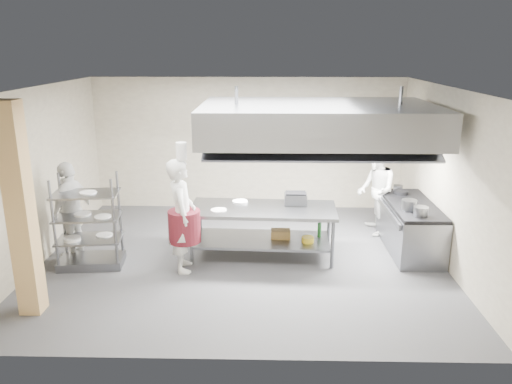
{
  "coord_description": "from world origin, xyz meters",
  "views": [
    {
      "loc": [
        0.44,
        -8.22,
        3.65
      ],
      "look_at": [
        0.24,
        0.2,
        1.18
      ],
      "focal_mm": 35.0,
      "sensor_mm": 36.0,
      "label": 1
    }
  ],
  "objects_px": {
    "pass_rack": "(88,222)",
    "chef_plating": "(71,211)",
    "island": "(263,232)",
    "cooking_range": "(410,228)",
    "chef_line": "(376,190)",
    "griddle": "(296,199)",
    "stockpot": "(409,205)",
    "chef_head": "(182,215)"
  },
  "relations": [
    {
      "from": "island",
      "to": "cooking_range",
      "type": "distance_m",
      "value": 2.74
    },
    {
      "from": "chef_line",
      "to": "griddle",
      "type": "xyz_separation_m",
      "value": [
        -1.65,
        -0.98,
        0.11
      ]
    },
    {
      "from": "pass_rack",
      "to": "chef_head",
      "type": "xyz_separation_m",
      "value": [
        1.62,
        -0.11,
        0.16
      ]
    },
    {
      "from": "chef_line",
      "to": "griddle",
      "type": "height_order",
      "value": "chef_line"
    },
    {
      "from": "chef_head",
      "to": "griddle",
      "type": "bearing_deg",
      "value": -76.22
    },
    {
      "from": "stockpot",
      "to": "pass_rack",
      "type": "bearing_deg",
      "value": -175.2
    },
    {
      "from": "chef_line",
      "to": "cooking_range",
      "type": "bearing_deg",
      "value": 29.04
    },
    {
      "from": "chef_head",
      "to": "chef_plating",
      "type": "distance_m",
      "value": 2.08
    },
    {
      "from": "cooking_range",
      "to": "stockpot",
      "type": "xyz_separation_m",
      "value": [
        -0.16,
        -0.39,
        0.57
      ]
    },
    {
      "from": "griddle",
      "to": "stockpot",
      "type": "bearing_deg",
      "value": -6.98
    },
    {
      "from": "cooking_range",
      "to": "chef_plating",
      "type": "distance_m",
      "value": 6.12
    },
    {
      "from": "cooking_range",
      "to": "chef_line",
      "type": "height_order",
      "value": "chef_line"
    },
    {
      "from": "cooking_range",
      "to": "chef_plating",
      "type": "height_order",
      "value": "chef_plating"
    },
    {
      "from": "island",
      "to": "griddle",
      "type": "xyz_separation_m",
      "value": [
        0.59,
        0.22,
        0.55
      ]
    },
    {
      "from": "pass_rack",
      "to": "chef_line",
      "type": "xyz_separation_m",
      "value": [
        5.19,
        1.7,
        0.1
      ]
    },
    {
      "from": "cooking_range",
      "to": "stockpot",
      "type": "bearing_deg",
      "value": -113.04
    },
    {
      "from": "pass_rack",
      "to": "chef_head",
      "type": "distance_m",
      "value": 1.63
    },
    {
      "from": "pass_rack",
      "to": "cooking_range",
      "type": "distance_m",
      "value": 5.75
    },
    {
      "from": "island",
      "to": "stockpot",
      "type": "height_order",
      "value": "stockpot"
    },
    {
      "from": "cooking_range",
      "to": "griddle",
      "type": "xyz_separation_m",
      "value": [
        -2.13,
        -0.13,
        0.59
      ]
    },
    {
      "from": "island",
      "to": "griddle",
      "type": "bearing_deg",
      "value": 23.24
    },
    {
      "from": "pass_rack",
      "to": "griddle",
      "type": "height_order",
      "value": "pass_rack"
    },
    {
      "from": "chef_line",
      "to": "griddle",
      "type": "bearing_deg",
      "value": -59.9
    },
    {
      "from": "island",
      "to": "chef_head",
      "type": "height_order",
      "value": "chef_head"
    },
    {
      "from": "island",
      "to": "griddle",
      "type": "height_order",
      "value": "griddle"
    },
    {
      "from": "pass_rack",
      "to": "cooking_range",
      "type": "relative_size",
      "value": 0.8
    },
    {
      "from": "pass_rack",
      "to": "chef_head",
      "type": "height_order",
      "value": "chef_head"
    },
    {
      "from": "chef_line",
      "to": "pass_rack",
      "type": "bearing_deg",
      "value": -72.4
    },
    {
      "from": "pass_rack",
      "to": "chef_plating",
      "type": "distance_m",
      "value": 0.54
    },
    {
      "from": "chef_line",
      "to": "chef_plating",
      "type": "height_order",
      "value": "chef_line"
    },
    {
      "from": "chef_head",
      "to": "chef_line",
      "type": "xyz_separation_m",
      "value": [
        3.57,
        1.8,
        -0.06
      ]
    },
    {
      "from": "cooking_range",
      "to": "chef_line",
      "type": "bearing_deg",
      "value": 119.53
    },
    {
      "from": "pass_rack",
      "to": "chef_plating",
      "type": "height_order",
      "value": "chef_plating"
    },
    {
      "from": "island",
      "to": "cooking_range",
      "type": "bearing_deg",
      "value": 9.94
    },
    {
      "from": "island",
      "to": "griddle",
      "type": "relative_size",
      "value": 6.48
    },
    {
      "from": "island",
      "to": "griddle",
      "type": "distance_m",
      "value": 0.84
    },
    {
      "from": "island",
      "to": "pass_rack",
      "type": "distance_m",
      "value": 3.01
    },
    {
      "from": "chef_plating",
      "to": "stockpot",
      "type": "distance_m",
      "value": 5.92
    },
    {
      "from": "chef_head",
      "to": "chef_line",
      "type": "bearing_deg",
      "value": -72.69
    },
    {
      "from": "island",
      "to": "stockpot",
      "type": "bearing_deg",
      "value": 1.82
    },
    {
      "from": "pass_rack",
      "to": "island",
      "type": "bearing_deg",
      "value": 3.1
    },
    {
      "from": "chef_head",
      "to": "griddle",
      "type": "xyz_separation_m",
      "value": [
        1.92,
        0.82,
        0.05
      ]
    }
  ]
}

